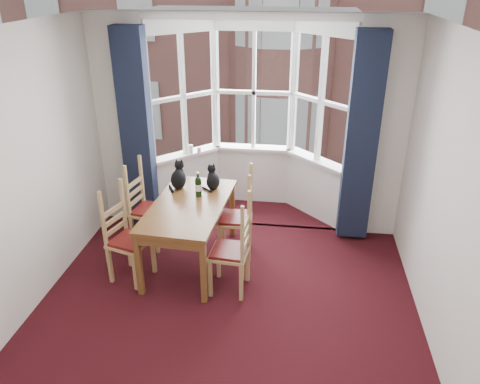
% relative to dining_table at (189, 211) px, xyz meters
% --- Properties ---
extents(floor, '(4.50, 4.50, 0.00)m').
position_rel_dining_table_xyz_m(floor, '(0.56, -1.20, -0.70)').
color(floor, black).
rests_on(floor, ground).
extents(ceiling, '(4.50, 4.50, 0.00)m').
position_rel_dining_table_xyz_m(ceiling, '(0.56, -1.20, 2.10)').
color(ceiling, white).
rests_on(ceiling, floor).
extents(wall_right, '(0.00, 4.50, 4.50)m').
position_rel_dining_table_xyz_m(wall_right, '(2.56, -1.20, 0.70)').
color(wall_right, silver).
rests_on(wall_right, floor).
extents(wall_back_pier_left, '(0.70, 0.12, 2.80)m').
position_rel_dining_table_xyz_m(wall_back_pier_left, '(-1.09, 1.05, 0.70)').
color(wall_back_pier_left, silver).
rests_on(wall_back_pier_left, floor).
extents(wall_back_pier_right, '(0.70, 0.12, 2.80)m').
position_rel_dining_table_xyz_m(wall_back_pier_right, '(2.21, 1.05, 0.70)').
color(wall_back_pier_right, silver).
rests_on(wall_back_pier_right, floor).
extents(bay_window, '(2.76, 0.94, 2.80)m').
position_rel_dining_table_xyz_m(bay_window, '(0.56, 1.55, 0.70)').
color(bay_window, white).
rests_on(bay_window, floor).
extents(curtain_left, '(0.38, 0.22, 2.60)m').
position_rel_dining_table_xyz_m(curtain_left, '(-0.86, 0.87, 0.65)').
color(curtain_left, '#161E33').
rests_on(curtain_left, floor).
extents(curtain_right, '(0.38, 0.22, 2.60)m').
position_rel_dining_table_xyz_m(curtain_right, '(1.98, 0.87, 0.65)').
color(curtain_right, '#161E33').
rests_on(curtain_right, floor).
extents(dining_table, '(0.92, 1.58, 0.79)m').
position_rel_dining_table_xyz_m(dining_table, '(0.00, 0.00, 0.00)').
color(dining_table, brown).
rests_on(dining_table, floor).
extents(chair_left_near, '(0.50, 0.52, 0.92)m').
position_rel_dining_table_xyz_m(chair_left_near, '(-0.68, -0.38, -0.23)').
color(chair_left_near, tan).
rests_on(chair_left_near, floor).
extents(chair_left_far, '(0.47, 0.48, 0.92)m').
position_rel_dining_table_xyz_m(chair_left_far, '(-0.69, 0.36, -0.23)').
color(chair_left_far, tan).
rests_on(chair_left_far, floor).
extents(chair_right_near, '(0.43, 0.45, 0.92)m').
position_rel_dining_table_xyz_m(chair_right_near, '(0.63, -0.47, -0.23)').
color(chair_right_near, tan).
rests_on(chair_right_near, floor).
extents(chair_right_far, '(0.42, 0.44, 0.92)m').
position_rel_dining_table_xyz_m(chair_right_far, '(0.59, 0.28, -0.23)').
color(chair_right_far, tan).
rests_on(chair_right_far, floor).
extents(cat_left, '(0.19, 0.27, 0.36)m').
position_rel_dining_table_xyz_m(cat_left, '(-0.22, 0.42, 0.23)').
color(cat_left, black).
rests_on(cat_left, dining_table).
extents(cat_right, '(0.23, 0.26, 0.32)m').
position_rel_dining_table_xyz_m(cat_right, '(0.20, 0.45, 0.21)').
color(cat_right, black).
rests_on(cat_right, dining_table).
extents(wine_bottle, '(0.08, 0.08, 0.30)m').
position_rel_dining_table_xyz_m(wine_bottle, '(0.07, 0.22, 0.22)').
color(wine_bottle, black).
rests_on(wine_bottle, dining_table).
extents(candle_tall, '(0.06, 0.06, 0.13)m').
position_rel_dining_table_xyz_m(candle_tall, '(-0.29, 1.40, 0.24)').
color(candle_tall, white).
rests_on(candle_tall, bay_window).
extents(candle_short, '(0.06, 0.06, 0.09)m').
position_rel_dining_table_xyz_m(candle_short, '(-0.18, 1.43, 0.22)').
color(candle_short, white).
rests_on(candle_short, bay_window).
extents(street, '(80.00, 80.00, 0.00)m').
position_rel_dining_table_xyz_m(street, '(0.56, 31.05, -6.70)').
color(street, '#333335').
rests_on(street, ground).
extents(tenement_building, '(18.40, 7.80, 15.20)m').
position_rel_dining_table_xyz_m(tenement_building, '(0.56, 12.81, 0.90)').
color(tenement_building, '#97594E').
rests_on(tenement_building, street).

